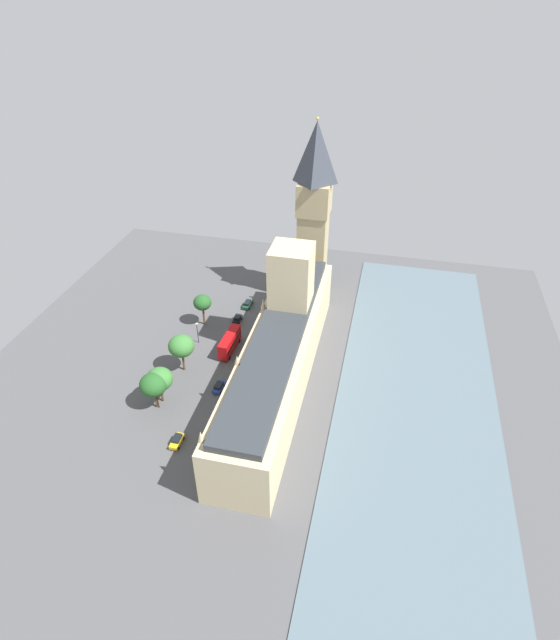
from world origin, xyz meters
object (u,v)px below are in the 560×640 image
object	(u,v)px
car_blue_opposite_hall	(219,387)
car_yellow_cab_by_river_gate	(177,441)
car_dark_green_leading	(248,304)
street_lamp_slot_11	(197,329)
clock_tower	(314,212)
double_decker_bus_corner	(230,342)
pedestrian_near_tower	(240,383)
plane_tree_far_end	(181,346)
parliament_building	(281,349)
plane_tree_trailing	(153,385)
plane_tree_midblock	(159,379)
car_black_kerbside	(237,319)
plane_tree_under_trees	(202,303)
street_lamp_slot_10	(156,393)

from	to	relation	value
car_blue_opposite_hall	car_yellow_cab_by_river_gate	size ratio (longest dim) A/B	1.04
car_dark_green_leading	street_lamp_slot_11	distance (m)	21.29
clock_tower	street_lamp_slot_11	world-z (taller)	clock_tower
car_dark_green_leading	double_decker_bus_corner	world-z (taller)	double_decker_bus_corner
car_yellow_cab_by_river_gate	pedestrian_near_tower	size ratio (longest dim) A/B	2.70
car_yellow_cab_by_river_gate	plane_tree_far_end	world-z (taller)	plane_tree_far_end
parliament_building	plane_tree_far_end	bearing A→B (deg)	7.26
car_dark_green_leading	pedestrian_near_tower	bearing A→B (deg)	-74.98
car_yellow_cab_by_river_gate	plane_tree_trailing	xyz separation A→B (m)	(8.60, -9.04, 5.74)
parliament_building	plane_tree_midblock	world-z (taller)	parliament_building
car_black_kerbside	car_blue_opposite_hall	bearing A→B (deg)	99.59
double_decker_bus_corner	parliament_building	bearing A→B (deg)	158.40
plane_tree_under_trees	car_black_kerbside	bearing A→B (deg)	-159.22
car_dark_green_leading	street_lamp_slot_11	bearing A→B (deg)	-110.13
plane_tree_trailing	street_lamp_slot_10	world-z (taller)	plane_tree_trailing
car_black_kerbside	plane_tree_under_trees	world-z (taller)	plane_tree_under_trees
parliament_building	clock_tower	bearing A→B (deg)	-90.51
car_black_kerbside	car_blue_opposite_hall	xyz separation A→B (m)	(-3.96, 27.49, 0.00)
car_yellow_cab_by_river_gate	pedestrian_near_tower	world-z (taller)	car_yellow_cab_by_river_gate
car_blue_opposite_hall	plane_tree_under_trees	world-z (taller)	plane_tree_under_trees
car_dark_green_leading	plane_tree_trailing	distance (m)	45.14
car_black_kerbside	pedestrian_near_tower	size ratio (longest dim) A/B	2.62
clock_tower	car_blue_opposite_hall	distance (m)	54.46
car_dark_green_leading	plane_tree_trailing	xyz separation A→B (m)	(8.60, 43.94, 5.74)
plane_tree_midblock	plane_tree_under_trees	world-z (taller)	plane_tree_under_trees
pedestrian_near_tower	plane_tree_trailing	xyz separation A→B (m)	(16.19, 10.99, 5.92)
parliament_building	car_blue_opposite_hall	world-z (taller)	parliament_building
parliament_building	plane_tree_midblock	bearing A→B (deg)	30.48
plane_tree_trailing	plane_tree_under_trees	distance (m)	32.81
car_blue_opposite_hall	plane_tree_midblock	distance (m)	14.21
plane_tree_far_end	street_lamp_slot_10	distance (m)	13.89
car_yellow_cab_by_river_gate	plane_tree_trailing	distance (m)	13.73
double_decker_bus_corner	plane_tree_under_trees	distance (m)	14.82
car_black_kerbside	plane_tree_midblock	size ratio (longest dim) A/B	0.45
car_blue_opposite_hall	street_lamp_slot_10	distance (m)	14.73
car_black_kerbside	street_lamp_slot_11	distance (m)	14.04
plane_tree_under_trees	street_lamp_slot_10	size ratio (longest dim) A/B	1.42
clock_tower	car_yellow_cab_by_river_gate	bearing A→B (deg)	75.41
car_black_kerbside	plane_tree_trailing	xyz separation A→B (m)	(7.86, 36.04, 5.74)
parliament_building	street_lamp_slot_11	bearing A→B (deg)	-18.43
pedestrian_near_tower	plane_tree_far_end	bearing A→B (deg)	122.77
car_black_kerbside	car_yellow_cab_by_river_gate	size ratio (longest dim) A/B	0.97
pedestrian_near_tower	plane_tree_midblock	distance (m)	18.96
pedestrian_near_tower	plane_tree_far_end	size ratio (longest dim) A/B	0.16
car_yellow_cab_by_river_gate	plane_tree_midblock	world-z (taller)	plane_tree_midblock
car_blue_opposite_hall	clock_tower	bearing A→B (deg)	79.11
clock_tower	car_blue_opposite_hall	xyz separation A→B (m)	(13.37, 46.17, -25.61)
street_lamp_slot_11	car_blue_opposite_hall	bearing A→B (deg)	124.96
car_yellow_cab_by_river_gate	plane_tree_trailing	world-z (taller)	plane_tree_trailing
double_decker_bus_corner	plane_tree_far_end	world-z (taller)	plane_tree_far_end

